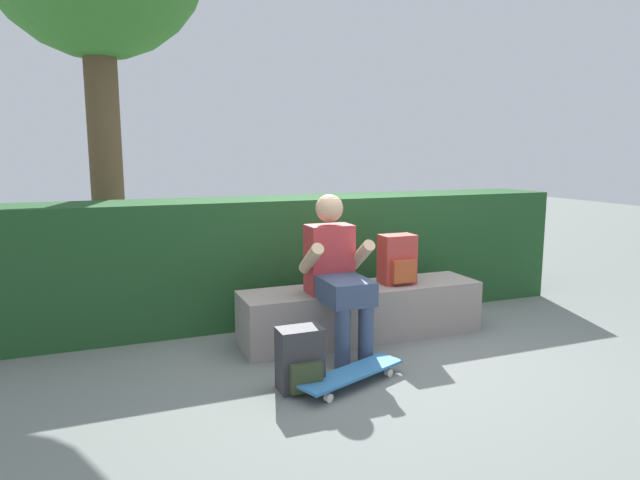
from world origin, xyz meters
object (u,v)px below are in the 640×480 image
skateboard_near_person (352,374)px  backpack_on_ground (300,360)px  backpack_on_bench (398,260)px  bench_main (362,312)px  person_skater (337,270)px

skateboard_near_person → backpack_on_ground: (-0.33, 0.06, 0.12)m
backpack_on_bench → backpack_on_ground: (-1.11, -0.75, -0.42)m
backpack_on_ground → skateboard_near_person: bearing=-9.9°
skateboard_near_person → backpack_on_bench: 1.25m
backpack_on_bench → backpack_on_ground: 1.40m
bench_main → backpack_on_bench: (0.31, -0.01, 0.41)m
person_skater → skateboard_near_person: (-0.15, -0.60, -0.55)m
backpack_on_bench → skateboard_near_person: bearing=-133.9°
bench_main → backpack_on_ground: bearing=-136.3°
backpack_on_ground → bench_main: bearing=43.7°
bench_main → skateboard_near_person: (-0.47, -0.82, -0.14)m
skateboard_near_person → backpack_on_bench: size_ratio=2.04×
skateboard_near_person → bench_main: bearing=60.2°
bench_main → backpack_on_bench: size_ratio=4.93×
skateboard_near_person → person_skater: bearing=76.0°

